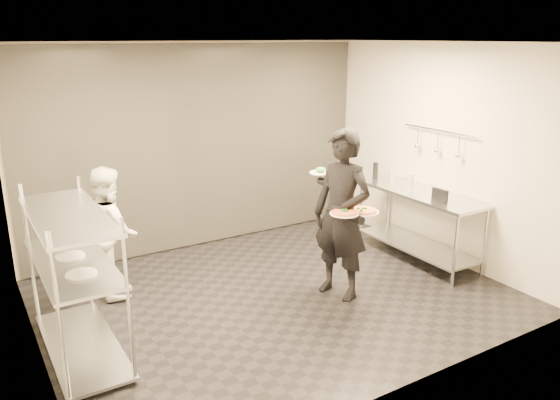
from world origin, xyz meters
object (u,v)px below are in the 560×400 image
prep_counter (419,213)px  bottle_dark (375,171)px  pos_monitor (440,195)px  chef (109,231)px  bottle_clear (392,175)px  waiter (342,215)px  pass_rack (75,276)px  pizza_plate_far (363,211)px  bottle_green (411,183)px  salad_plate (321,171)px  pizza_plate_near (344,213)px

prep_counter → bottle_dark: size_ratio=7.38×
pos_monitor → prep_counter: bearing=73.7°
chef → pos_monitor: size_ratio=6.68×
prep_counter → bottle_clear: size_ratio=8.75×
waiter → chef: size_ratio=1.29×
waiter → bottle_dark: waiter is taller
pass_rack → bottle_dark: size_ratio=6.56×
chef → pizza_plate_far: bearing=-127.8°
bottle_dark → bottle_clear: bearing=-65.7°
pizza_plate_far → bottle_clear: 1.76m
pos_monitor → bottle_dark: bottle_dark is taller
pass_rack → pizza_plate_far: (2.95, -0.49, 0.26)m
bottle_clear → bottle_dark: size_ratio=0.84×
pos_monitor → bottle_clear: bottle_clear is taller
chef → bottle_green: bearing=-109.2°
pass_rack → waiter: (2.80, -0.32, 0.19)m
prep_counter → salad_plate: bearing=179.1°
waiter → chef: (-2.20, 1.42, -0.21)m
waiter → pos_monitor: bearing=67.2°
pass_rack → pizza_plate_near: (2.65, -0.55, 0.31)m
pass_rack → salad_plate: bearing=0.6°
pizza_plate_near → bottle_dark: 2.10m
bottle_green → pass_rack: bearing=-178.8°
chef → bottle_clear: chef is taller
pizza_plate_far → salad_plate: bearing=111.7°
prep_counter → pos_monitor: 0.59m
bottle_green → bottle_dark: 0.71m
chef → pizza_plate_far: (2.35, -1.59, 0.28)m
pizza_plate_far → pizza_plate_near: bearing=-168.1°
chef → bottle_green: size_ratio=6.30×
prep_counter → pizza_plate_near: size_ratio=5.87×
pass_rack → pizza_plate_far: size_ratio=4.54×
pizza_plate_near → pos_monitor: pizza_plate_near is taller
pos_monitor → bottle_green: (0.03, 0.52, 0.04)m
pizza_plate_near → bottle_clear: bearing=33.3°
salad_plate → prep_counter: bearing=-0.9°
salad_plate → pizza_plate_far: bearing=-68.3°
waiter → bottle_clear: waiter is taller
pizza_plate_near → bottle_dark: bearing=40.2°
waiter → pizza_plate_near: 0.30m
pizza_plate_far → bottle_clear: (1.40, 1.06, -0.01)m
pass_rack → bottle_green: 4.25m
pass_rack → chef: 1.26m
salad_plate → pizza_plate_near: bearing=-99.9°
bottle_clear → bottle_dark: bottle_dark is taller
waiter → pos_monitor: waiter is taller
pizza_plate_far → bottle_dark: 1.83m
pass_rack → bottle_clear: (4.35, 0.57, 0.25)m
waiter → bottle_clear: bearing=101.5°
prep_counter → pizza_plate_near: 1.83m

